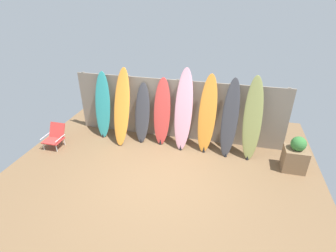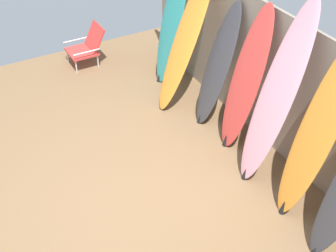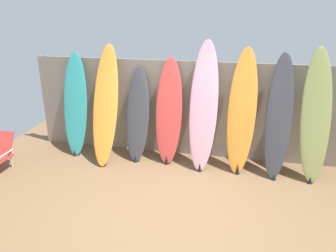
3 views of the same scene
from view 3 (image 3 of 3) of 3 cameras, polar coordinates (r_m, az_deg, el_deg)
The scene contains 10 objects.
ground at distance 4.73m, azimuth 0.25°, elevation -15.00°, with size 7.68×7.68×0.00m, color brown.
fence_back at distance 6.12m, azimuth 4.09°, elevation 2.87°, with size 6.08×0.11×1.80m.
surfboard_teal_0 at distance 6.44m, azimuth -15.83°, elevation 3.52°, with size 0.50×0.56×1.93m.
surfboard_orange_1 at distance 5.99m, azimuth -10.83°, elevation 3.53°, with size 0.50×0.90×2.09m.
surfboard_charcoal_2 at distance 6.02m, azimuth -5.32°, elevation 1.81°, with size 0.45×0.57×1.68m.
surfboard_red_3 at distance 5.86m, azimuth 0.15°, elevation 2.37°, with size 0.49×0.53×1.88m.
surfboard_pink_4 at distance 5.65m, azimuth 6.22°, elevation 3.30°, with size 0.49×0.70×2.20m.
surfboard_orange_5 at distance 5.64m, azimuth 12.73°, elevation 2.27°, with size 0.52×0.62×2.10m.
surfboard_charcoal_6 at distance 5.67m, azimuth 18.73°, elevation 1.51°, with size 0.48×0.74×2.03m.
surfboard_olive_7 at distance 5.75m, azimuth 24.37°, elevation 1.56°, with size 0.51×0.71×2.14m.
Camera 3 is at (0.78, -3.77, 2.75)m, focal length 35.00 mm.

